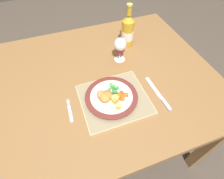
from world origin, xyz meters
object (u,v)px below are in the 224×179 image
fork (70,112)px  bottle (128,31)px  dining_table (108,86)px  dinner_plate (111,97)px  wine_glass (120,46)px  table_knife (160,96)px

fork → bottle: (0.43, 0.37, 0.09)m
dining_table → fork: size_ratio=8.91×
dinner_plate → bottle: (0.23, 0.37, 0.08)m
dinner_plate → wine_glass: 0.30m
dinner_plate → bottle: 0.44m
dinner_plate → wine_glass: wine_glass is taller
wine_glass → table_knife: bearing=-75.0°
fork → wine_glass: wine_glass is taller
dining_table → fork: (-0.23, -0.16, 0.10)m
dining_table → dinner_plate: 0.20m
dining_table → wine_glass: size_ratio=8.02×
bottle → dining_table: bearing=-134.0°
wine_glass → bottle: bottle is taller
dining_table → table_knife: bearing=-49.3°
bottle → wine_glass: bearing=-129.0°
table_knife → wine_glass: 0.34m
dinner_plate → fork: bearing=-178.7°
wine_glass → fork: bearing=-143.0°
fork → wine_glass: bearing=37.0°
dining_table → dinner_plate: bearing=-102.0°
fork → bottle: 0.58m
dining_table → table_knife: 0.31m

